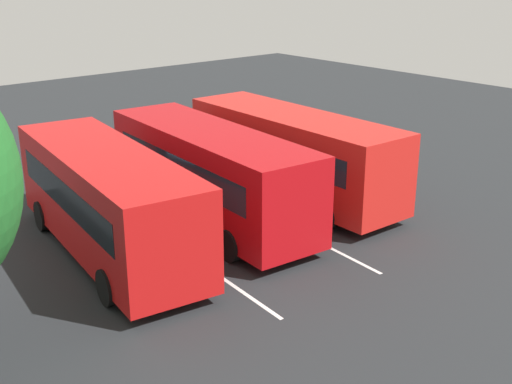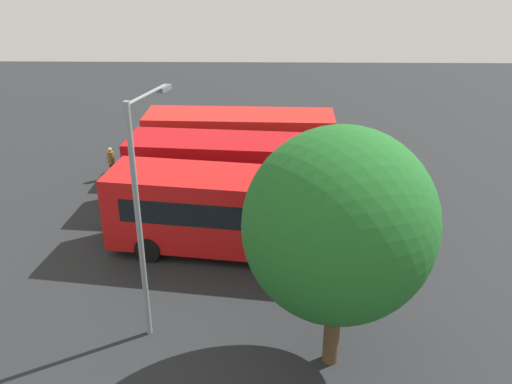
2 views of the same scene
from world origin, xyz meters
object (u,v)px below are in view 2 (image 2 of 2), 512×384
Objects in this scene: bus_center_left at (234,170)px; street_lamp at (142,207)px; bus_far_left at (239,141)px; bus_center_right at (231,210)px; pedestrian at (111,160)px; depot_tree at (339,227)px.

street_lamp reaches higher than bus_center_left.
bus_far_left and bus_center_right have the same top height.
bus_far_left is 12.47m from street_lamp.
bus_center_left is 6.91m from pedestrian.
pedestrian is (6.25, -6.78, -0.79)m from bus_center_right.
bus_far_left and bus_center_left have the same top height.
bus_center_right is 1.36× the size of depot_tree.
street_lamp reaches higher than depot_tree.
pedestrian is at bearing -39.31° from bus_center_right.
bus_center_left is (0.05, 3.67, 0.00)m from bus_far_left.
street_lamp reaches higher than bus_far_left.
bus_far_left is 0.98× the size of bus_center_right.
depot_tree reaches higher than pedestrian.
bus_far_left reaches higher than pedestrian.
street_lamp is (2.10, 12.05, 2.45)m from bus_far_left.
depot_tree reaches higher than bus_center_left.
bus_center_left is at bearing -71.69° from depot_tree.
bus_center_left is at bearing -11.14° from pedestrian.
bus_far_left is 0.99× the size of bus_center_left.
bus_far_left is at bearing -85.91° from bus_center_left.
bus_center_left is at bearing 3.93° from street_lamp.
bus_center_right is at bearing -62.08° from depot_tree.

